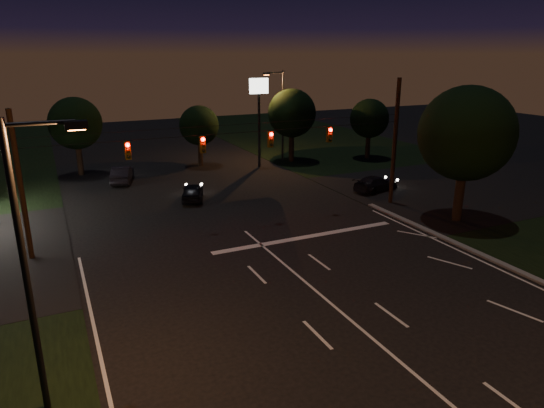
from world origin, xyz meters
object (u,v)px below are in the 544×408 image
tree_right_near (465,134)px  car_cross (376,184)px  car_oncoming_a (193,192)px  car_oncoming_b (122,174)px  utility_pole_right (390,203)px

tree_right_near → car_cross: tree_right_near is taller
tree_right_near → car_oncoming_a: bearing=141.2°
car_oncoming_a → car_cross: (14.06, -3.72, -0.04)m
tree_right_near → car_oncoming_b: (-18.52, 19.46, -4.98)m
tree_right_near → car_cross: (-0.51, 7.98, -5.07)m
car_oncoming_b → tree_right_near: bearing=149.7°
utility_pole_right → car_oncoming_a: bearing=152.3°
car_oncoming_a → car_cross: car_oncoming_a is taller
utility_pole_right → tree_right_near: tree_right_near is taller
car_oncoming_a → car_oncoming_b: 8.71m
utility_pole_right → car_oncoming_b: (-17.00, 14.63, 0.69)m
utility_pole_right → car_oncoming_b: size_ratio=2.14×
car_oncoming_b → car_cross: 21.36m
tree_right_near → car_cross: 9.47m
tree_right_near → car_oncoming_a: size_ratio=2.31×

